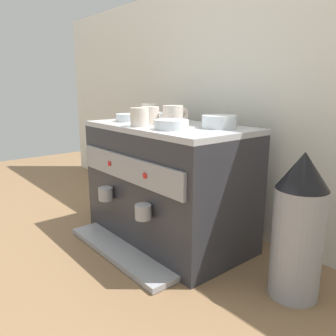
# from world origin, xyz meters

# --- Properties ---
(ground_plane) EXTENTS (4.00, 4.00, 0.00)m
(ground_plane) POSITION_xyz_m (0.00, 0.00, 0.00)
(ground_plane) COLOR brown
(tiled_backsplash_wall) EXTENTS (2.80, 0.03, 1.05)m
(tiled_backsplash_wall) POSITION_xyz_m (0.00, 0.30, 0.52)
(tiled_backsplash_wall) COLOR silver
(tiled_backsplash_wall) RESTS_ON ground_plane
(espresso_machine) EXTENTS (0.66, 0.47, 0.47)m
(espresso_machine) POSITION_xyz_m (0.00, -0.00, 0.23)
(espresso_machine) COLOR #2D2D33
(espresso_machine) RESTS_ON ground_plane
(ceramic_cup_0) EXTENTS (0.08, 0.12, 0.07)m
(ceramic_cup_0) POSITION_xyz_m (0.02, 0.01, 0.50)
(ceramic_cup_0) COLOR beige
(ceramic_cup_0) RESTS_ON espresso_machine
(ceramic_cup_1) EXTENTS (0.07, 0.11, 0.07)m
(ceramic_cup_1) POSITION_xyz_m (-0.22, 0.07, 0.50)
(ceramic_cup_1) COLOR beige
(ceramic_cup_1) RESTS_ON espresso_machine
(ceramic_cup_2) EXTENTS (0.07, 0.10, 0.07)m
(ceramic_cup_2) POSITION_xyz_m (-0.06, -0.04, 0.50)
(ceramic_cup_2) COLOR beige
(ceramic_cup_2) RESTS_ON espresso_machine
(ceramic_cup_3) EXTENTS (0.07, 0.10, 0.07)m
(ceramic_cup_3) POSITION_xyz_m (-0.02, -0.11, 0.50)
(ceramic_cup_3) COLOR beige
(ceramic_cup_3) RESTS_ON espresso_machine
(ceramic_bowl_0) EXTENTS (0.12, 0.12, 0.04)m
(ceramic_bowl_0) POSITION_xyz_m (0.20, 0.07, 0.49)
(ceramic_bowl_0) COLOR silver
(ceramic_bowl_0) RESTS_ON espresso_machine
(ceramic_bowl_1) EXTENTS (0.12, 0.12, 0.03)m
(ceramic_bowl_1) POSITION_xyz_m (0.12, -0.08, 0.48)
(ceramic_bowl_1) COLOR silver
(ceramic_bowl_1) RESTS_ON espresso_machine
(ceramic_bowl_2) EXTENTS (0.10, 0.10, 0.03)m
(ceramic_bowl_2) POSITION_xyz_m (-0.20, -0.05, 0.48)
(ceramic_bowl_2) COLOR silver
(ceramic_bowl_2) RESTS_ON espresso_machine
(ceramic_bowl_3) EXTENTS (0.13, 0.13, 0.04)m
(ceramic_bowl_3) POSITION_xyz_m (-0.11, 0.06, 0.48)
(ceramic_bowl_3) COLOR silver
(ceramic_bowl_3) RESTS_ON espresso_machine
(coffee_grinder) EXTENTS (0.15, 0.15, 0.44)m
(coffee_grinder) POSITION_xyz_m (0.54, 0.04, 0.22)
(coffee_grinder) COLOR #939399
(coffee_grinder) RESTS_ON ground_plane
(milk_pitcher) EXTENTS (0.09, 0.09, 0.14)m
(milk_pitcher) POSITION_xyz_m (-0.48, -0.00, 0.07)
(milk_pitcher) COLOR #B7B7BC
(milk_pitcher) RESTS_ON ground_plane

